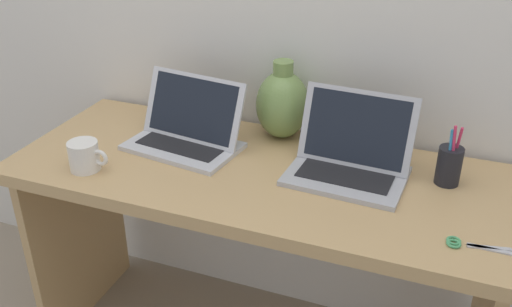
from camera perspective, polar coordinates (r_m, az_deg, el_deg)
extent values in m
cube|color=tan|center=(1.68, 0.00, -2.11)|extent=(1.46, 0.59, 0.04)
cube|color=tan|center=(2.19, -17.32, -7.31)|extent=(0.03, 0.50, 0.71)
cube|color=silver|center=(1.79, -7.33, 0.71)|extent=(0.37, 0.26, 0.01)
cube|color=black|center=(1.79, -7.34, 0.97)|extent=(0.29, 0.16, 0.00)
cube|color=silver|center=(1.80, -6.31, 4.54)|extent=(0.35, 0.14, 0.20)
cube|color=black|center=(1.80, -6.31, 4.54)|extent=(0.31, 0.12, 0.18)
cube|color=#B2B2B7|center=(1.64, 9.01, -2.25)|extent=(0.34, 0.26, 0.01)
cube|color=black|center=(1.63, 9.03, -1.97)|extent=(0.27, 0.16, 0.00)
cube|color=#B2B2B7|center=(1.65, 10.07, 2.45)|extent=(0.33, 0.10, 0.21)
cube|color=black|center=(1.65, 10.07, 2.45)|extent=(0.29, 0.09, 0.19)
ellipsoid|color=#75934C|center=(1.82, 2.66, 4.91)|extent=(0.17, 0.17, 0.22)
cylinder|color=#75934C|center=(1.78, 2.75, 8.55)|extent=(0.06, 0.06, 0.05)
cylinder|color=white|center=(1.72, -16.85, -0.23)|extent=(0.09, 0.09, 0.09)
torus|color=white|center=(1.68, -15.35, -0.42)|extent=(0.05, 0.01, 0.05)
cylinder|color=black|center=(1.66, 18.77, -1.17)|extent=(0.07, 0.07, 0.11)
cylinder|color=#338CBF|center=(1.63, 18.83, 0.07)|extent=(0.02, 0.01, 0.14)
cylinder|color=#D83359|center=(1.62, 19.14, 0.22)|extent=(0.02, 0.01, 0.15)
cylinder|color=#D83359|center=(1.64, 19.42, 0.37)|extent=(0.02, 0.02, 0.14)
cube|color=#B7B7BC|center=(1.45, 22.31, -8.73)|extent=(0.10, 0.03, 0.00)
cube|color=#B7B7BC|center=(1.45, 22.33, -8.85)|extent=(0.10, 0.01, 0.00)
torus|color=#4CA566|center=(1.43, 19.20, -8.52)|extent=(0.03, 0.04, 0.01)
torus|color=#4CA566|center=(1.44, 19.19, -8.25)|extent=(0.03, 0.04, 0.01)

